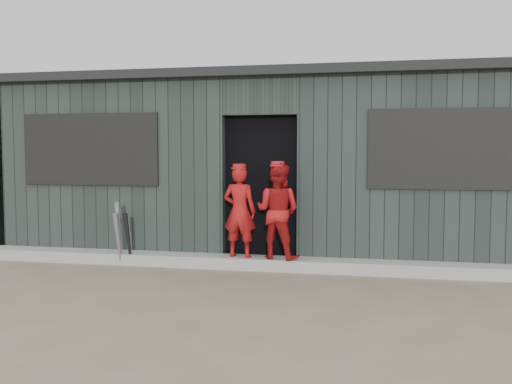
% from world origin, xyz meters
% --- Properties ---
extents(ground, '(80.00, 80.00, 0.00)m').
position_xyz_m(ground, '(0.00, 0.00, 0.00)').
color(ground, brown).
rests_on(ground, ground).
extents(curb, '(8.00, 0.36, 0.15)m').
position_xyz_m(curb, '(0.00, 1.82, 0.07)').
color(curb, gray).
rests_on(curb, ground).
extents(bat_left, '(0.13, 0.27, 0.86)m').
position_xyz_m(bat_left, '(-1.86, 1.70, 0.43)').
color(bat_left, '#9B9CA4').
rests_on(bat_left, ground).
extents(bat_mid, '(0.09, 0.20, 0.72)m').
position_xyz_m(bat_mid, '(-1.82, 1.61, 0.36)').
color(bat_mid, gray).
rests_on(bat_mid, ground).
extents(bat_right, '(0.09, 0.22, 0.71)m').
position_xyz_m(bat_right, '(-1.70, 1.65, 0.36)').
color(bat_right, black).
rests_on(bat_right, ground).
extents(player_red_left, '(0.46, 0.32, 1.19)m').
position_xyz_m(player_red_left, '(-0.22, 1.81, 0.74)').
color(player_red_left, maroon).
rests_on(player_red_left, curb).
extents(player_red_right, '(0.69, 0.59, 1.22)m').
position_xyz_m(player_red_right, '(0.28, 1.80, 0.76)').
color(player_red_right, '#A11315').
rests_on(player_red_right, curb).
extents(player_grey_back, '(0.56, 0.38, 1.10)m').
position_xyz_m(player_grey_back, '(0.53, 2.34, 0.55)').
color(player_grey_back, '#A8A8A8').
rests_on(player_grey_back, ground).
extents(dugout, '(8.30, 3.30, 2.62)m').
position_xyz_m(dugout, '(-0.00, 3.50, 1.29)').
color(dugout, black).
rests_on(dugout, ground).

